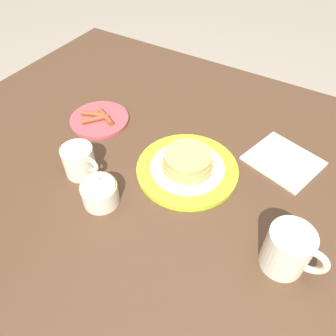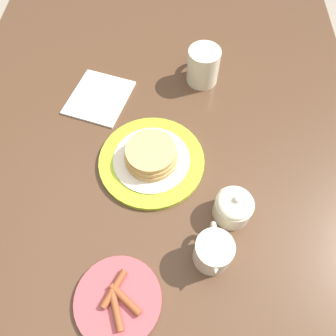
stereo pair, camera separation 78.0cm
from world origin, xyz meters
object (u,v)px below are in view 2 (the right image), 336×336
(creamer_pitcher, at_px, (213,252))
(sugar_bowl, at_px, (234,207))
(side_plate_bacon, at_px, (118,300))
(napkin, at_px, (99,98))
(coffee_mug, at_px, (203,65))
(pancake_plate, at_px, (151,158))

(creamer_pitcher, xyz_separation_m, sugar_bowl, (0.10, -0.05, -0.00))
(creamer_pitcher, relative_size, sugar_bowl, 1.36)
(side_plate_bacon, bearing_deg, sugar_bowl, -49.73)
(side_plate_bacon, bearing_deg, napkin, 12.54)
(side_plate_bacon, height_order, sugar_bowl, sugar_bowl)
(sugar_bowl, height_order, napkin, sugar_bowl)
(side_plate_bacon, distance_m, creamer_pitcher, 0.20)
(coffee_mug, height_order, sugar_bowl, coffee_mug)
(pancake_plate, distance_m, coffee_mug, 0.30)
(coffee_mug, relative_size, creamer_pitcher, 1.08)
(sugar_bowl, bearing_deg, creamer_pitcher, 155.40)
(coffee_mug, distance_m, creamer_pitcher, 0.50)
(sugar_bowl, relative_size, napkin, 0.41)
(side_plate_bacon, distance_m, sugar_bowl, 0.30)
(pancake_plate, xyz_separation_m, napkin, (0.19, 0.15, -0.02))
(sugar_bowl, xyz_separation_m, napkin, (0.31, 0.34, -0.03))
(coffee_mug, bearing_deg, sugar_bowl, -171.15)
(side_plate_bacon, xyz_separation_m, creamer_pitcher, (0.09, -0.18, 0.03))
(pancake_plate, height_order, napkin, pancake_plate)
(creamer_pitcher, bearing_deg, side_plate_bacon, 116.89)
(coffee_mug, relative_size, napkin, 0.60)
(creamer_pitcher, height_order, napkin, creamer_pitcher)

